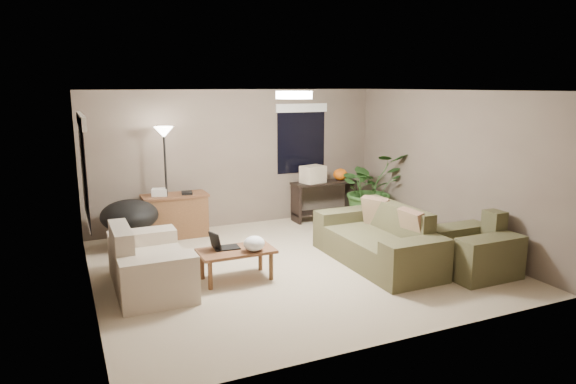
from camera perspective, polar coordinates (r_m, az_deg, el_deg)
name	(u,v)px	position (r m, az deg, el deg)	size (l,w,h in m)	color
room_shell	(294,181)	(7.23, 0.65, 1.26)	(5.50, 5.50, 5.50)	#BFAA8E
main_sofa	(378,243)	(7.69, 10.00, -5.63)	(0.95, 2.20, 0.85)	brown
throw_pillows	(394,218)	(7.73, 11.66, -2.85)	(0.40, 1.38, 0.47)	#8C7251
loveseat	(148,266)	(6.89, -15.31, -7.91)	(0.90, 1.60, 0.85)	beige
armchair	(473,252)	(7.62, 19.89, -6.29)	(0.95, 1.00, 0.85)	#4D4B2E
coffee_table	(236,254)	(6.94, -5.77, -6.86)	(1.00, 0.55, 0.42)	brown
laptop	(222,245)	(6.95, -7.37, -5.83)	(0.40, 0.25, 0.24)	black
plastic_bag	(254,244)	(6.82, -3.79, -5.73)	(0.29, 0.26, 0.20)	white
desk	(176,216)	(9.02, -12.38, -2.57)	(1.10, 0.50, 0.75)	brown
desk_papers	(165,192)	(8.89, -13.47, -0.03)	(0.71, 0.30, 0.12)	silver
console_table	(324,197)	(9.99, 4.04, -0.60)	(1.30, 0.40, 0.75)	black
pumpkin	(340,174)	(10.07, 5.84, 1.95)	(0.28, 0.28, 0.23)	orange
cardboard_box	(313,174)	(9.78, 2.79, 1.98)	(0.43, 0.32, 0.32)	beige
papasan_chair	(130,221)	(8.52, -17.17, -3.07)	(1.12, 1.12, 0.80)	black
floor_lamp	(164,146)	(8.70, -13.58, 5.03)	(0.32, 0.32, 1.91)	black
ceiling_fixture	(294,95)	(7.11, 0.67, 10.73)	(0.50, 0.50, 0.10)	white
houseplant	(370,196)	(9.76, 9.12, -0.44)	(1.23, 1.36, 1.06)	#2D5923
cat_scratching_post	(424,232)	(8.72, 14.88, -4.30)	(0.32, 0.32, 0.50)	tan
window_left	(82,150)	(6.81, -21.89, 4.31)	(0.05, 1.56, 1.33)	black
window_back	(301,127)	(9.94, 1.50, 7.24)	(1.06, 0.05, 1.33)	black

